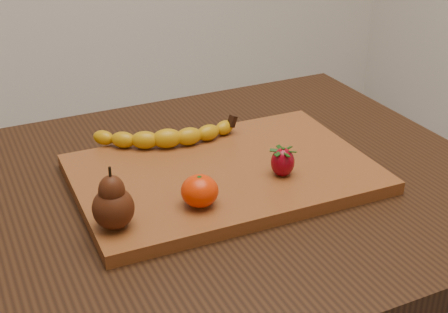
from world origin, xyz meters
name	(u,v)px	position (x,y,z in m)	size (l,w,h in m)	color
table	(176,245)	(0.00, 0.00, 0.66)	(1.00, 0.70, 0.76)	black
cutting_board	(224,174)	(0.08, 0.00, 0.77)	(0.45, 0.30, 0.02)	brown
banana	(167,138)	(0.03, 0.11, 0.80)	(0.20, 0.05, 0.03)	#C99209
pear	(112,198)	(-0.11, -0.08, 0.82)	(0.05, 0.05, 0.09)	#461C0B
mandarin	(200,191)	(0.01, -0.08, 0.80)	(0.05, 0.05, 0.04)	red
strawberry	(283,161)	(0.15, -0.06, 0.80)	(0.04, 0.04, 0.04)	maroon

